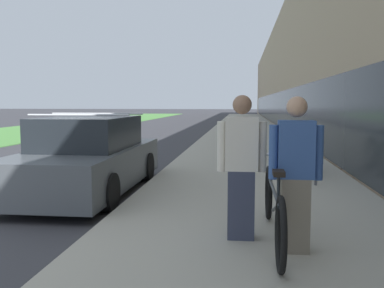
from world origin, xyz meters
The scene contains 9 objects.
sidewalk_slab centered at (5.38, 21.00, 0.06)m, with size 4.07×70.00×0.13m.
storefront_facade centered at (12.45, 29.00, 3.72)m, with size 10.01×70.00×7.46m.
lawn_strip centered at (-7.20, 25.00, 0.01)m, with size 6.90×70.00×0.03m.
tandem_bicycle centered at (5.52, 1.03, 0.51)m, with size 0.52×2.53×0.89m.
person_rider centered at (5.71, 0.71, 0.93)m, with size 0.54×0.21×1.60m.
person_bystander centered at (5.17, 1.08, 0.94)m, with size 0.55×0.22×1.62m.
bike_rack_hoop centered at (6.54, 4.67, 0.64)m, with size 0.05×0.60×0.84m.
cruiser_bike_nearest centered at (6.74, 6.13, 0.52)m, with size 0.52×1.80×0.95m.
parked_sedan_curbside centered at (2.37, 3.84, 0.64)m, with size 1.80×4.38×1.47m.
Camera 1 is at (5.17, -3.69, 1.66)m, focal length 40.00 mm.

